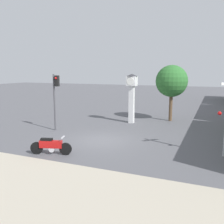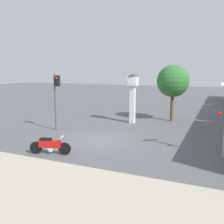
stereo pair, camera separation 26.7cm
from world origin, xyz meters
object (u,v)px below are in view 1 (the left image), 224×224
traffic_light (56,92)px  street_tree (172,81)px  motorcycle (51,146)px  clock_tower (132,91)px

traffic_light → street_tree: street_tree is taller
motorcycle → street_tree: street_tree is taller
motorcycle → clock_tower: bearing=64.4°
clock_tower → traffic_light: size_ratio=0.99×
motorcycle → traffic_light: size_ratio=0.52×
clock_tower → street_tree: 3.78m
traffic_light → street_tree: 10.16m
motorcycle → traffic_light: traffic_light is taller
traffic_light → clock_tower: bearing=47.9°
motorcycle → clock_tower: clock_tower is taller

